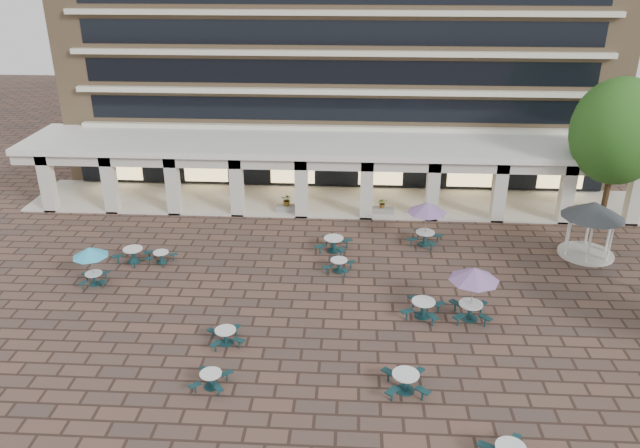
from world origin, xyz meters
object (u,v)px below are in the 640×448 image
(planter_left, at_px, (287,205))
(planter_right, at_px, (382,209))
(picnic_table_0, at_px, (211,379))
(gazebo, at_px, (593,216))

(planter_left, xyz_separation_m, planter_right, (6.32, 0.00, -0.12))
(planter_left, relative_size, planter_right, 1.00)
(picnic_table_0, bearing_deg, planter_right, 75.43)
(gazebo, height_order, planter_right, gazebo)
(picnic_table_0, relative_size, gazebo, 0.47)
(planter_left, height_order, planter_right, planter_left)
(picnic_table_0, xyz_separation_m, planter_right, (7.46, 18.20, 0.04))
(gazebo, height_order, planter_left, gazebo)
(gazebo, relative_size, planter_left, 2.32)
(gazebo, bearing_deg, planter_right, 155.51)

